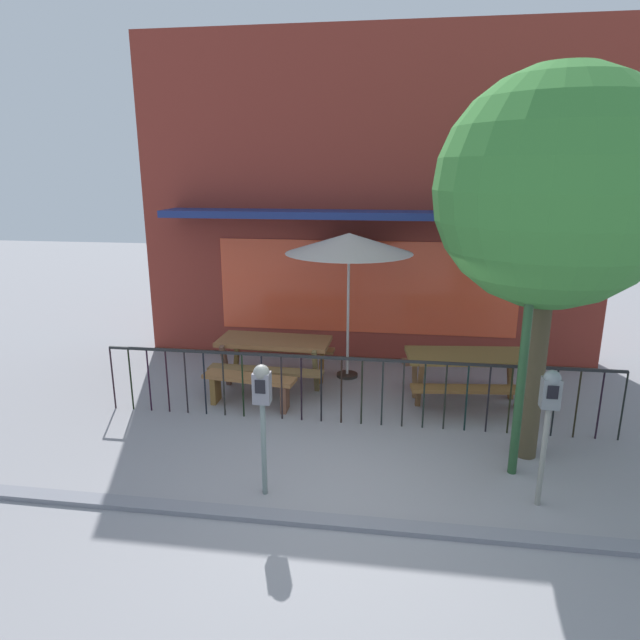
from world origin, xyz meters
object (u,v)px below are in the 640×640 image
(patio_bench, at_px, (249,384))
(street_lamp, at_px, (534,260))
(picnic_table_left, at_px, (274,349))
(parking_meter_near, at_px, (262,396))
(street_tree, at_px, (554,192))
(picnic_table_right, at_px, (467,364))
(patio_umbrella, at_px, (349,244))
(parking_meter_far, at_px, (549,403))

(patio_bench, xyz_separation_m, street_lamp, (3.53, -1.38, 2.15))
(picnic_table_left, distance_m, parking_meter_near, 3.22)
(street_tree, bearing_deg, picnic_table_right, 110.17)
(patio_bench, height_order, parking_meter_near, parking_meter_near)
(picnic_table_right, bearing_deg, patio_umbrella, 156.36)
(picnic_table_right, xyz_separation_m, parking_meter_far, (0.47, -2.61, 0.55))
(picnic_table_right, relative_size, street_lamp, 0.51)
(parking_meter_near, bearing_deg, parking_meter_far, 4.13)
(picnic_table_left, bearing_deg, picnic_table_right, -5.75)
(parking_meter_far, xyz_separation_m, street_lamp, (-0.15, 0.62, 1.34))
(picnic_table_left, height_order, patio_bench, picnic_table_left)
(picnic_table_right, bearing_deg, picnic_table_left, 174.25)
(picnic_table_left, height_order, parking_meter_far, parking_meter_far)
(patio_bench, bearing_deg, street_tree, -13.92)
(patio_umbrella, relative_size, parking_meter_far, 1.62)
(picnic_table_left, xyz_separation_m, street_tree, (3.59, -1.84, 2.58))
(patio_bench, bearing_deg, parking_meter_far, -28.61)
(patio_umbrella, distance_m, parking_meter_near, 3.85)
(picnic_table_left, distance_m, street_lamp, 4.48)
(picnic_table_right, relative_size, parking_meter_near, 1.30)
(parking_meter_near, bearing_deg, patio_umbrella, 81.32)
(parking_meter_far, bearing_deg, street_tree, 84.92)
(picnic_table_right, relative_size, patio_bench, 1.35)
(street_tree, bearing_deg, street_lamp, -118.23)
(street_tree, xyz_separation_m, street_lamp, (-0.24, -0.45, -0.68))
(picnic_table_left, height_order, street_tree, street_tree)
(street_lamp, bearing_deg, picnic_table_left, 145.62)
(picnic_table_right, xyz_separation_m, street_tree, (0.57, -1.54, 2.58))
(patio_umbrella, distance_m, street_tree, 3.52)
(patio_bench, relative_size, street_tree, 0.32)
(picnic_table_right, distance_m, parking_meter_far, 2.71)
(patio_umbrella, distance_m, parking_meter_far, 4.30)
(patio_umbrella, bearing_deg, parking_meter_near, -98.68)
(picnic_table_right, distance_m, street_lamp, 2.76)
(parking_meter_near, xyz_separation_m, street_tree, (3.00, 1.28, 2.04))
(picnic_table_right, relative_size, street_tree, 0.43)
(patio_bench, distance_m, street_lamp, 4.36)
(picnic_table_left, bearing_deg, parking_meter_near, -79.24)
(patio_umbrella, bearing_deg, picnic_table_left, -155.80)
(parking_meter_near, distance_m, parking_meter_far, 2.91)
(parking_meter_near, bearing_deg, patio_bench, 109.21)
(picnic_table_right, bearing_deg, street_lamp, -80.72)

